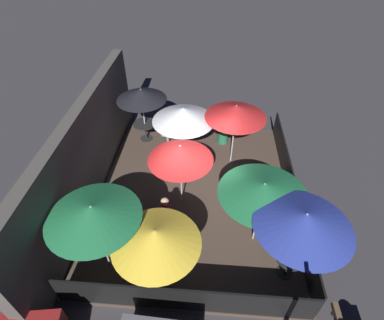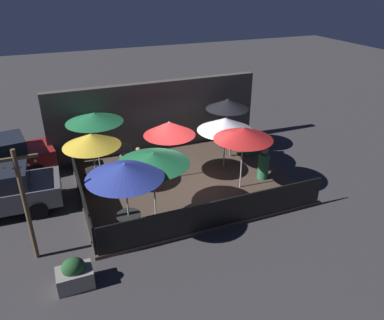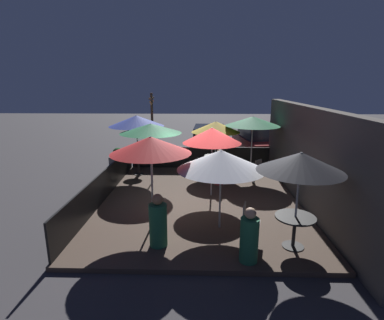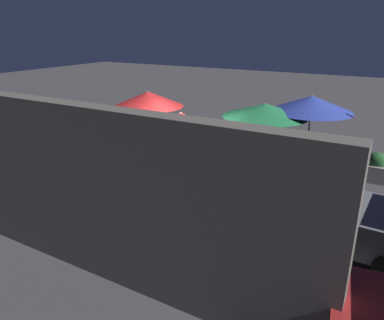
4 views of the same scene
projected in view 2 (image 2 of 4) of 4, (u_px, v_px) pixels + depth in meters
ground_plane at (184, 183)px, 14.44m from camera, size 60.00×60.00×0.00m
patio_deck at (184, 182)px, 14.41m from camera, size 7.75×6.33×0.12m
building_wall at (156, 117)px, 16.56m from camera, size 9.35×0.36×3.14m
fence_front at (220, 213)px, 11.58m from camera, size 7.55×0.05×0.95m
fence_side_left at (80, 189)px, 12.89m from camera, size 0.05×6.13×0.95m
patio_umbrella_0 at (91, 140)px, 12.98m from camera, size 2.03×2.03×2.18m
patio_umbrella_1 at (227, 104)px, 16.26m from camera, size 1.89×1.89×2.26m
patio_umbrella_2 at (124, 170)px, 10.34m from camera, size 2.22×2.22×2.46m
patio_umbrella_3 at (169, 128)px, 13.66m from camera, size 1.92×1.92×2.31m
patio_umbrella_4 at (225, 124)px, 14.67m from camera, size 2.22×2.22×2.09m
patio_umbrella_5 at (94, 118)px, 14.19m from camera, size 2.19×2.19×2.42m
patio_umbrella_6 at (243, 133)px, 12.97m from camera, size 2.10×2.10×2.39m
patio_umbrella_7 at (153, 158)px, 11.37m from camera, size 2.29×2.29×2.27m
dining_table_0 at (96, 175)px, 13.60m from camera, size 0.93×0.93×0.72m
dining_table_1 at (226, 135)px, 16.90m from camera, size 0.91×0.91×0.76m
dining_table_2 at (129, 219)px, 11.08m from camera, size 0.72×0.72×0.77m
patio_chair_0 at (231, 146)px, 16.02m from camera, size 0.49×0.49×0.92m
patio_chair_1 at (126, 154)px, 15.32m from camera, size 0.57×0.57×0.93m
patron_0 at (139, 165)px, 14.19m from camera, size 0.42×0.42×1.34m
patron_1 at (263, 165)px, 14.32m from camera, size 0.54×0.54×1.28m
patron_2 at (250, 143)px, 16.20m from camera, size 0.51×0.51×1.22m
planter_box at (75, 274)px, 9.52m from camera, size 0.91×0.64×0.88m
light_post at (24, 200)px, 9.82m from camera, size 1.10×0.12×3.38m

